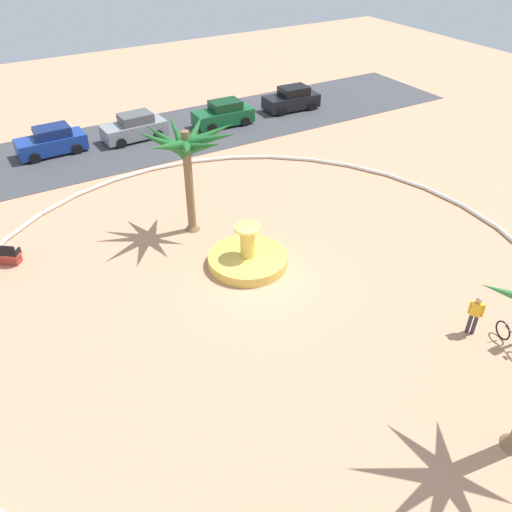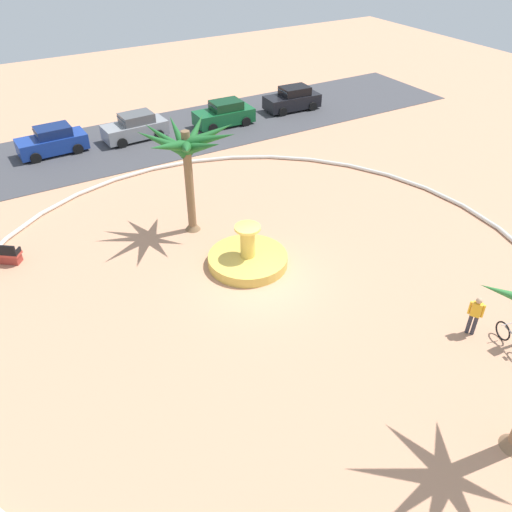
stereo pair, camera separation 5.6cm
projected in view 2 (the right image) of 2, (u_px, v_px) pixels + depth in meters
ground_plane at (260, 281)px, 21.56m from camera, size 80.00×80.00×0.00m
plaza_curb at (260, 279)px, 21.50m from camera, size 24.18×24.18×0.20m
street_asphalt at (127, 143)px, 33.19m from camera, size 48.00×8.00×0.03m
fountain at (248, 258)px, 22.36m from camera, size 3.40×3.40×1.89m
palm_tree_near_fountain at (187, 148)px, 22.44m from camera, size 4.35×4.26×5.15m
bench_east at (2, 255)px, 22.45m from camera, size 1.58×1.37×1.00m
person_cyclist_helmet at (475, 314)px, 18.50m from camera, size 0.35×0.46×1.64m
parked_car_leftmost at (52, 141)px, 31.50m from camera, size 4.05×2.01×1.67m
parked_car_second at (135, 128)px, 33.31m from camera, size 4.08×2.07×1.67m
parked_car_third at (224, 114)px, 35.28m from camera, size 4.04×1.99×1.67m
parked_car_rightmost at (292, 99)px, 37.78m from camera, size 4.09×2.10×1.67m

